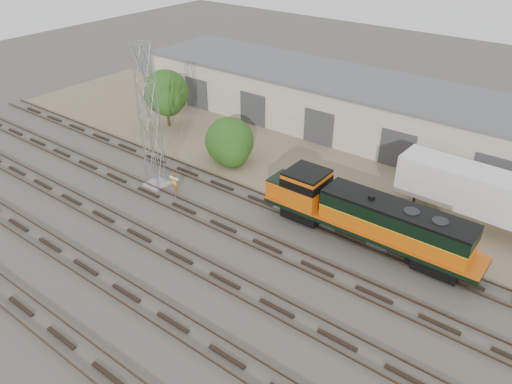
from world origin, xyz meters
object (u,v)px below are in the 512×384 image
Objects in this scene: locomotive at (365,216)px; semi_trailer at (503,200)px; signal_tower at (150,121)px; worker at (175,183)px.

semi_trailer is (7.00, 6.80, 0.54)m from locomotive.
signal_tower is 0.83× the size of semi_trailer.
signal_tower reaches higher than semi_trailer.
locomotive is 9.77m from semi_trailer.
worker is at bearing -154.39° from semi_trailer.
signal_tower is at bearing -169.77° from locomotive.
locomotive is at bearing -133.93° from semi_trailer.
locomotive is at bearing 10.23° from signal_tower.
semi_trailer is (24.34, 9.93, -2.99)m from signal_tower.
worker is (2.07, 0.16, -4.89)m from signal_tower.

